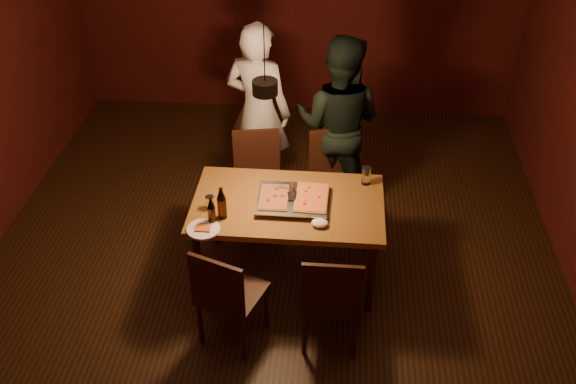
# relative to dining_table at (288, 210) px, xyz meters

# --- Properties ---
(room_shell) EXTENTS (6.00, 6.00, 6.00)m
(room_shell) POSITION_rel_dining_table_xyz_m (-0.16, -0.03, 0.72)
(room_shell) COLOR #3D2210
(room_shell) RESTS_ON ground
(dining_table) EXTENTS (1.50, 0.90, 0.75)m
(dining_table) POSITION_rel_dining_table_xyz_m (0.00, 0.00, 0.00)
(dining_table) COLOR #945D25
(dining_table) RESTS_ON floor
(chair_far_left) EXTENTS (0.49, 0.49, 0.49)m
(chair_far_left) POSITION_rel_dining_table_xyz_m (-0.34, 0.75, -0.14)
(chair_far_left) COLOR #38190F
(chair_far_left) RESTS_ON floor
(chair_far_right) EXTENTS (0.51, 0.51, 0.49)m
(chair_far_right) POSITION_rel_dining_table_xyz_m (0.34, 0.81, -0.14)
(chair_far_right) COLOR #38190F
(chair_far_right) RESTS_ON floor
(chair_near_left) EXTENTS (0.54, 0.54, 0.49)m
(chair_near_left) POSITION_rel_dining_table_xyz_m (-0.37, -0.80, -0.14)
(chair_near_left) COLOR #38190F
(chair_near_left) RESTS_ON floor
(chair_near_right) EXTENTS (0.42, 0.42, 0.49)m
(chair_near_right) POSITION_rel_dining_table_xyz_m (0.37, -0.76, -0.14)
(chair_near_right) COLOR #38190F
(chair_near_right) RESTS_ON floor
(pizza_tray) EXTENTS (0.57, 0.47, 0.05)m
(pizza_tray) POSITION_rel_dining_table_xyz_m (0.04, -0.01, 0.10)
(pizza_tray) COLOR silver
(pizza_tray) RESTS_ON dining_table
(pizza_meat) EXTENTS (0.23, 0.35, 0.02)m
(pizza_meat) POSITION_rel_dining_table_xyz_m (-0.11, -0.02, 0.13)
(pizza_meat) COLOR maroon
(pizza_meat) RESTS_ON pizza_tray
(pizza_cheese) EXTENTS (0.26, 0.40, 0.02)m
(pizza_cheese) POSITION_rel_dining_table_xyz_m (0.18, 0.00, 0.13)
(pizza_cheese) COLOR gold
(pizza_cheese) RESTS_ON pizza_tray
(spatula) EXTENTS (0.13, 0.25, 0.04)m
(spatula) POSITION_rel_dining_table_xyz_m (0.04, 0.01, 0.14)
(spatula) COLOR silver
(spatula) RESTS_ON pizza_tray
(beer_bottle_a) EXTENTS (0.06, 0.06, 0.22)m
(beer_bottle_a) POSITION_rel_dining_table_xyz_m (-0.54, -0.30, 0.18)
(beer_bottle_a) COLOR black
(beer_bottle_a) RESTS_ON dining_table
(beer_bottle_b) EXTENTS (0.07, 0.07, 0.27)m
(beer_bottle_b) POSITION_rel_dining_table_xyz_m (-0.48, -0.23, 0.21)
(beer_bottle_b) COLOR black
(beer_bottle_b) RESTS_ON dining_table
(water_glass_left) EXTENTS (0.07, 0.07, 0.11)m
(water_glass_left) POSITION_rel_dining_table_xyz_m (-0.59, -0.13, 0.13)
(water_glass_left) COLOR silver
(water_glass_left) RESTS_ON dining_table
(water_glass_right) EXTENTS (0.07, 0.07, 0.15)m
(water_glass_right) POSITION_rel_dining_table_xyz_m (0.61, 0.31, 0.15)
(water_glass_right) COLOR silver
(water_glass_right) RESTS_ON dining_table
(plate_slice) EXTENTS (0.25, 0.25, 0.03)m
(plate_slice) POSITION_rel_dining_table_xyz_m (-0.59, -0.40, 0.08)
(plate_slice) COLOR white
(plate_slice) RESTS_ON dining_table
(napkin) EXTENTS (0.13, 0.10, 0.05)m
(napkin) POSITION_rel_dining_table_xyz_m (0.26, -0.27, 0.10)
(napkin) COLOR white
(napkin) RESTS_ON dining_table
(diner_white) EXTENTS (0.72, 0.58, 1.74)m
(diner_white) POSITION_rel_dining_table_xyz_m (-0.38, 1.24, 0.19)
(diner_white) COLOR silver
(diner_white) RESTS_ON floor
(diner_dark) EXTENTS (0.95, 0.82, 1.69)m
(diner_dark) POSITION_rel_dining_table_xyz_m (0.37, 1.11, 0.17)
(diner_dark) COLOR black
(diner_dark) RESTS_ON floor
(pendant_lamp) EXTENTS (0.18, 0.18, 1.10)m
(pendant_lamp) POSITION_rel_dining_table_xyz_m (-0.16, -0.03, 1.08)
(pendant_lamp) COLOR black
(pendant_lamp) RESTS_ON ceiling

